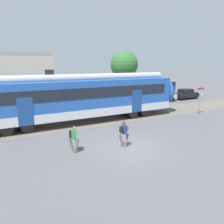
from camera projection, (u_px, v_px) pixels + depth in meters
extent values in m
plane|color=#515156|center=(128.00, 147.00, 13.83)|extent=(160.00, 160.00, 0.00)
cube|color=silver|center=(82.00, 111.00, 19.71)|extent=(18.00, 3.06, 0.70)
cube|color=#2351A3|center=(81.00, 94.00, 19.37)|extent=(18.00, 3.00, 2.40)
cube|color=black|center=(88.00, 93.00, 18.03)|extent=(16.56, 0.03, 0.90)
cube|color=navy|center=(137.00, 101.00, 20.58)|extent=(1.10, 0.04, 2.10)
cube|color=navy|center=(26.00, 112.00, 15.93)|extent=(1.10, 0.04, 2.10)
cylinder|color=#A4A4A9|center=(81.00, 78.00, 19.08)|extent=(17.64, 0.70, 0.70)
cube|color=black|center=(49.00, 72.00, 17.69)|extent=(0.70, 0.12, 0.40)
cylinder|color=black|center=(139.00, 110.00, 22.79)|extent=(0.90, 2.40, 0.90)
cylinder|color=black|center=(127.00, 112.00, 22.13)|extent=(0.90, 2.40, 0.90)
cylinder|color=black|center=(25.00, 124.00, 17.54)|extent=(0.90, 2.40, 0.90)
cylinder|color=black|center=(6.00, 126.00, 16.88)|extent=(0.90, 2.40, 0.90)
ellipsoid|color=#2351A3|center=(163.00, 91.00, 23.94)|extent=(1.80, 2.85, 2.95)
cube|color=black|center=(166.00, 86.00, 23.97)|extent=(0.40, 2.40, 1.00)
cylinder|color=#6B6051|center=(76.00, 146.00, 12.91)|extent=(0.38, 0.25, 0.87)
cylinder|color=#6B6051|center=(72.00, 145.00, 13.03)|extent=(0.38, 0.25, 0.87)
cube|color=#2D7F47|center=(74.00, 134.00, 12.81)|extent=(0.34, 0.42, 0.56)
cylinder|color=#2D7F47|center=(72.00, 134.00, 13.02)|extent=(0.26, 0.16, 0.52)
cylinder|color=#2D7F47|center=(75.00, 136.00, 12.63)|extent=(0.26, 0.16, 0.52)
sphere|color=tan|center=(74.00, 128.00, 12.73)|extent=(0.22, 0.22, 0.22)
sphere|color=black|center=(73.00, 127.00, 12.72)|extent=(0.20, 0.20, 0.20)
cube|color=black|center=(70.00, 134.00, 12.78)|extent=(0.24, 0.32, 0.40)
cylinder|color=#6B6051|center=(126.00, 140.00, 13.87)|extent=(0.36, 0.16, 0.87)
cylinder|color=#6B6051|center=(121.00, 140.00, 13.88)|extent=(0.36, 0.16, 0.87)
cube|color=navy|center=(124.00, 129.00, 13.72)|extent=(0.25, 0.37, 0.56)
cylinder|color=navy|center=(121.00, 130.00, 13.88)|extent=(0.25, 0.10, 0.52)
cylinder|color=navy|center=(127.00, 131.00, 13.59)|extent=(0.25, 0.10, 0.52)
sphere|color=brown|center=(124.00, 123.00, 13.65)|extent=(0.22, 0.22, 0.22)
sphere|color=black|center=(124.00, 123.00, 13.63)|extent=(0.20, 0.20, 0.20)
cube|color=black|center=(122.00, 130.00, 13.63)|extent=(0.17, 0.28, 0.40)
cube|color=#B7BABF|center=(162.00, 97.00, 30.55)|extent=(4.01, 1.67, 0.68)
cube|color=#A1A3A8|center=(162.00, 93.00, 30.35)|extent=(1.91, 1.45, 0.56)
cube|color=black|center=(167.00, 93.00, 30.81)|extent=(0.13, 1.37, 0.48)
cylinder|color=black|center=(165.00, 98.00, 31.88)|extent=(0.60, 0.20, 0.60)
cylinder|color=black|center=(173.00, 100.00, 30.55)|extent=(0.60, 0.20, 0.60)
cylinder|color=black|center=(152.00, 99.00, 30.70)|extent=(0.60, 0.20, 0.60)
cylinder|color=black|center=(159.00, 101.00, 29.37)|extent=(0.60, 0.20, 0.60)
cube|color=black|center=(186.00, 95.00, 32.85)|extent=(4.05, 1.76, 0.68)
cube|color=black|center=(186.00, 91.00, 32.64)|extent=(1.94, 1.50, 0.56)
cube|color=black|center=(190.00, 91.00, 33.12)|extent=(0.16, 1.37, 0.48)
cylinder|color=black|center=(187.00, 96.00, 34.19)|extent=(0.61, 0.22, 0.60)
cylinder|color=black|center=(196.00, 97.00, 32.88)|extent=(0.61, 0.22, 0.60)
cylinder|color=black|center=(176.00, 97.00, 32.96)|extent=(0.61, 0.22, 0.60)
cylinder|color=black|center=(184.00, 98.00, 31.65)|extent=(0.61, 0.22, 0.60)
cylinder|color=gray|center=(199.00, 100.00, 22.46)|extent=(0.11, 0.11, 3.00)
cube|color=black|center=(200.00, 88.00, 22.19)|extent=(0.80, 0.10, 0.10)
sphere|color=red|center=(198.00, 89.00, 21.96)|extent=(0.20, 0.20, 0.20)
sphere|color=red|center=(204.00, 88.00, 22.32)|extent=(0.20, 0.20, 0.20)
cube|color=white|center=(200.00, 93.00, 22.28)|extent=(0.72, 0.03, 0.48)
cylinder|color=brown|center=(124.00, 86.00, 34.62)|extent=(0.32, 0.32, 3.58)
sphere|color=#2D662D|center=(124.00, 65.00, 33.92)|extent=(4.27, 4.27, 4.27)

